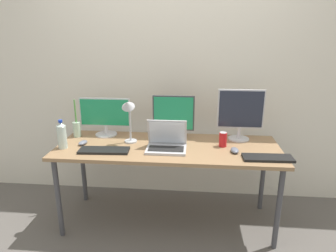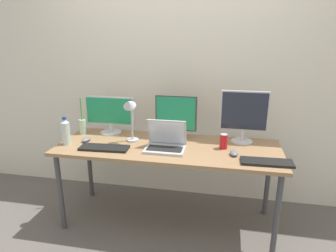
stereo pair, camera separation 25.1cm
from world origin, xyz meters
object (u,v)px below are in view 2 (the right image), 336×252
at_px(monitor_center, 176,117).
at_px(soda_can_near_keyboard, 224,141).
at_px(mouse_by_laptop, 234,153).
at_px(monitor_right, 244,115).
at_px(water_bottle, 66,132).
at_px(keyboard_aux, 267,162).
at_px(laptop_silver, 166,142).
at_px(monitor_left, 110,114).
at_px(bamboo_vase, 83,126).
at_px(desk_lamp, 130,112).
at_px(keyboard_main, 104,148).
at_px(mouse_by_keyboard, 86,140).
at_px(work_desk, 168,153).

xyz_separation_m(monitor_center, soda_can_near_keyboard, (0.44, -0.18, -0.14)).
xyz_separation_m(monitor_center, mouse_by_laptop, (0.52, -0.31, -0.18)).
bearing_deg(monitor_right, water_bottle, -166.88).
bearing_deg(keyboard_aux, laptop_silver, 168.36).
xyz_separation_m(monitor_left, laptop_silver, (0.60, -0.30, -0.14)).
xyz_separation_m(keyboard_aux, bamboo_vase, (-1.65, 0.37, 0.07)).
height_order(monitor_left, desk_lamp, desk_lamp).
xyz_separation_m(water_bottle, soda_can_near_keyboard, (1.34, 0.16, -0.05)).
bearing_deg(mouse_by_laptop, water_bottle, 178.03).
relative_size(keyboard_main, keyboard_aux, 1.07).
distance_m(water_bottle, soda_can_near_keyboard, 1.35).
bearing_deg(keyboard_aux, mouse_by_laptop, 152.75).
relative_size(monitor_center, monitor_right, 0.86).
relative_size(laptop_silver, soda_can_near_keyboard, 2.60).
relative_size(monitor_right, water_bottle, 1.87).
relative_size(monitor_right, bamboo_vase, 1.30).
relative_size(keyboard_aux, water_bottle, 1.55).
bearing_deg(water_bottle, soda_can_near_keyboard, 6.84).
bearing_deg(soda_can_near_keyboard, monitor_center, 157.58).
height_order(water_bottle, bamboo_vase, bamboo_vase).
bearing_deg(bamboo_vase, mouse_by_keyboard, -57.50).
xyz_separation_m(laptop_silver, mouse_by_keyboard, (-0.73, 0.04, -0.04)).
height_order(monitor_right, bamboo_vase, monitor_right).
bearing_deg(keyboard_aux, water_bottle, 175.39).
xyz_separation_m(keyboard_main, bamboo_vase, (-0.36, 0.34, 0.07)).
relative_size(laptop_silver, mouse_by_keyboard, 3.17).
relative_size(work_desk, bamboo_vase, 5.39).
relative_size(monitor_center, mouse_by_laptop, 3.59).
distance_m(soda_can_near_keyboard, desk_lamp, 0.83).
relative_size(monitor_center, laptop_silver, 1.20).
distance_m(monitor_right, soda_can_near_keyboard, 0.31).
xyz_separation_m(laptop_silver, soda_can_near_keyboard, (0.47, 0.10, 0.01)).
distance_m(keyboard_aux, mouse_by_laptop, 0.26).
bearing_deg(desk_lamp, bamboo_vase, 165.18).
height_order(keyboard_aux, bamboo_vase, bamboo_vase).
xyz_separation_m(monitor_left, soda_can_near_keyboard, (1.08, -0.20, -0.13)).
height_order(monitor_right, water_bottle, monitor_right).
height_order(monitor_left, monitor_right, monitor_right).
bearing_deg(desk_lamp, monitor_center, 27.16).
bearing_deg(bamboo_vase, monitor_right, 2.28).
bearing_deg(monitor_center, monitor_right, 0.88).
relative_size(monitor_right, desk_lamp, 1.11).
bearing_deg(work_desk, keyboard_main, -161.50).
distance_m(monitor_left, bamboo_vase, 0.29).
xyz_separation_m(keyboard_main, mouse_by_keyboard, (-0.23, 0.14, 0.01)).
relative_size(work_desk, monitor_right, 4.15).
bearing_deg(work_desk, mouse_by_laptop, -9.53).
bearing_deg(bamboo_vase, water_bottle, -92.26).
relative_size(work_desk, desk_lamp, 4.61).
distance_m(keyboard_aux, desk_lamp, 1.18).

